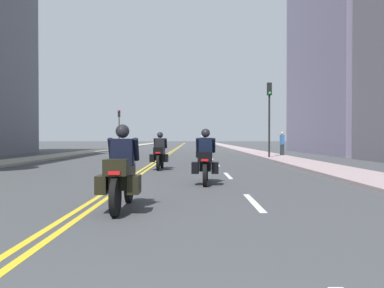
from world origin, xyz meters
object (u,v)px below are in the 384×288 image
Objects in this scene: motorcycle_3 at (204,151)px; pedestrian_0 at (283,144)px; motorcycle_0 at (123,174)px; traffic_light_near at (270,107)px; motorcycle_2 at (161,154)px; motorcycle_1 at (206,161)px; traffic_light_far at (120,122)px.

pedestrian_0 reaches higher than motorcycle_3.
motorcycle_0 is 14.22m from motorcycle_3.
traffic_light_near is 2.71× the size of pedestrian_0.
motorcycle_1 is at bearing -70.86° from motorcycle_2.
motorcycle_2 is at bearing 90.14° from motorcycle_0.
traffic_light_near is at bearing 55.21° from motorcycle_2.
traffic_light_near reaches higher than traffic_light_far.
motorcycle_1 is 1.18× the size of pedestrian_0.
motorcycle_3 is 30.01m from traffic_light_far.
motorcycle_0 is 0.45× the size of traffic_light_near.
motorcycle_1 is 0.97× the size of motorcycle_3.
traffic_light_far is (-7.72, 42.39, 2.64)m from motorcycle_0.
motorcycle_0 is 1.00× the size of motorcycle_3.
traffic_light_far is at bearing 107.28° from motorcycle_1.
motorcycle_3 is at bearing 92.19° from motorcycle_1.
traffic_light_far is (-9.63, 28.30, 2.67)m from motorcycle_3.
motorcycle_2 is 11.14m from traffic_light_near.
traffic_light_near reaches higher than motorcycle_3.
traffic_light_near is at bearing 47.33° from motorcycle_3.
traffic_light_far is 2.64× the size of pedestrian_0.
traffic_light_near is 27.66m from traffic_light_far.
traffic_light_far is 26.01m from pedestrian_0.
motorcycle_0 is 43.17m from traffic_light_far.
pedestrian_0 is at bearing 63.85° from traffic_light_near.
traffic_light_far reaches higher than motorcycle_0.
motorcycle_0 is 1.03× the size of motorcycle_1.
motorcycle_2 is (-0.07, 9.82, -0.01)m from motorcycle_0.
traffic_light_far is at bearing 100.03° from motorcycle_0.
motorcycle_1 is at bearing 68.10° from motorcycle_0.
motorcycle_2 is 4.71m from motorcycle_3.
motorcycle_2 is 1.02× the size of motorcycle_3.
motorcycle_1 is 0.45× the size of traffic_light_far.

